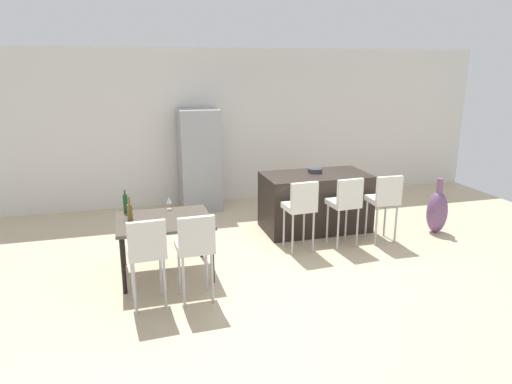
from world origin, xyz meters
name	(u,v)px	position (x,y,z in m)	size (l,w,h in m)	color
ground_plane	(290,250)	(0.00, 0.00, 0.00)	(10.00, 10.00, 0.00)	#C6B28E
back_wall	(242,126)	(0.00, 2.84, 1.45)	(10.00, 0.12, 2.90)	silver
kitchen_island	(315,202)	(0.69, 0.75, 0.46)	(1.67, 0.90, 0.92)	black
bar_chair_left	(301,205)	(0.12, -0.08, 0.70)	(0.42, 0.42, 1.05)	silver
bar_chair_middle	(346,201)	(0.81, -0.08, 0.70)	(0.43, 0.43, 1.05)	silver
bar_chair_right	(385,198)	(1.45, -0.08, 0.70)	(0.41, 0.41, 1.05)	silver
dining_table	(164,224)	(-1.80, -0.31, 0.67)	(1.17, 0.96, 0.74)	#4C4238
dining_chair_near	(147,249)	(-2.06, -1.15, 0.70)	(0.42, 0.42, 1.05)	silver
dining_chair_far	(195,244)	(-1.54, -1.15, 0.70)	(0.41, 0.41, 1.05)	silver
wine_bottle_end	(130,212)	(-2.21, -0.23, 0.85)	(0.07, 0.07, 0.30)	brown
wine_bottle_right	(125,203)	(-2.26, 0.10, 0.87)	(0.06, 0.06, 0.30)	#194723
wine_glass_left	(169,200)	(-1.70, 0.08, 0.86)	(0.07, 0.07, 0.17)	silver
refrigerator	(200,160)	(-0.91, 2.40, 0.92)	(0.72, 0.68, 1.84)	#939699
fruit_bowl	(315,170)	(0.71, 0.86, 0.96)	(0.23, 0.23, 0.07)	#333338
floor_vase	(437,211)	(2.50, 0.07, 0.35)	(0.32, 0.32, 0.89)	#704C75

